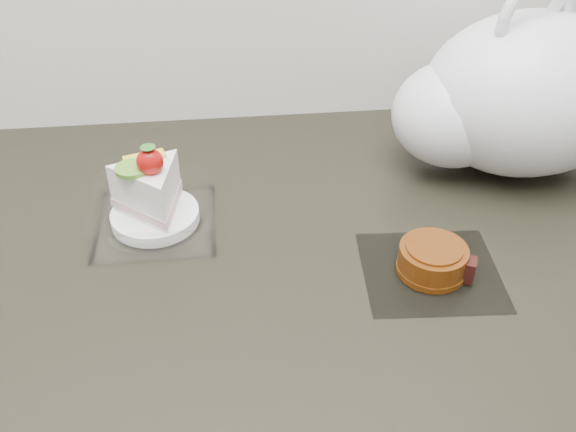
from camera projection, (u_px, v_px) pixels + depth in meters
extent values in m
cube|color=black|center=(189.00, 250.00, 0.81)|extent=(2.04, 0.64, 0.04)
cube|color=white|center=(156.00, 222.00, 0.82)|extent=(0.15, 0.15, 0.00)
cylinder|color=white|center=(155.00, 216.00, 0.81)|extent=(0.11, 0.11, 0.02)
ellipsoid|color=red|center=(150.00, 162.00, 0.75)|extent=(0.03, 0.03, 0.03)
cone|color=#2D7223|center=(148.00, 150.00, 0.75)|extent=(0.02, 0.02, 0.01)
cylinder|color=#6BAC32|center=(132.00, 169.00, 0.76)|extent=(0.04, 0.04, 0.01)
cube|color=yellow|center=(144.00, 157.00, 0.78)|extent=(0.05, 0.03, 0.01)
cube|color=white|center=(430.00, 271.00, 0.75)|extent=(0.17, 0.16, 0.00)
cylinder|color=#64300B|center=(432.00, 260.00, 0.74)|extent=(0.09, 0.09, 0.03)
cylinder|color=#64300B|center=(431.00, 268.00, 0.75)|extent=(0.09, 0.09, 0.01)
cylinder|color=#64300B|center=(435.00, 247.00, 0.73)|extent=(0.07, 0.07, 0.00)
cube|color=black|center=(465.00, 269.00, 0.73)|extent=(0.03, 0.03, 0.03)
ellipsoid|color=white|center=(529.00, 94.00, 0.87)|extent=(0.34, 0.28, 0.22)
ellipsoid|color=white|center=(455.00, 114.00, 0.88)|extent=(0.20, 0.19, 0.15)
torus|color=white|center=(534.00, 22.00, 0.80)|extent=(0.12, 0.06, 0.12)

